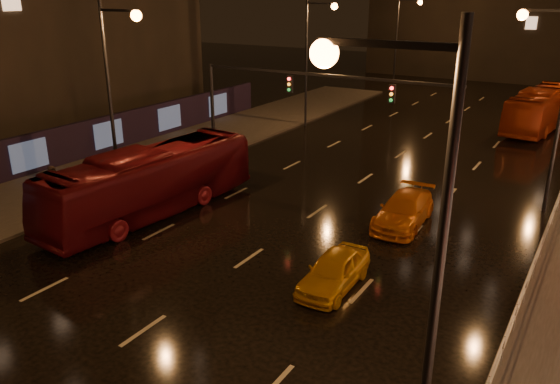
% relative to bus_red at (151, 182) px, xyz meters
% --- Properties ---
extents(ground, '(140.00, 140.00, 0.00)m').
position_rel_bus_red_xyz_m(ground, '(6.80, 8.45, -1.65)').
color(ground, black).
rests_on(ground, ground).
extents(sidewalk_left, '(7.00, 70.00, 0.15)m').
position_rel_bus_red_xyz_m(sidewalk_left, '(-6.70, 3.45, -1.58)').
color(sidewalk_left, '#38332D').
rests_on(sidewalk_left, ground).
extents(hoarding_left, '(0.30, 46.00, 2.50)m').
position_rel_bus_red_xyz_m(hoarding_left, '(-10.40, 0.45, -0.40)').
color(hoarding_left, black).
rests_on(hoarding_left, ground).
extents(traffic_signal, '(15.31, 0.32, 6.20)m').
position_rel_bus_red_xyz_m(traffic_signal, '(1.74, 8.45, 3.08)').
color(traffic_signal, black).
rests_on(traffic_signal, ground).
extents(streetlight_right, '(2.64, 0.50, 10.00)m').
position_rel_bus_red_xyz_m(streetlight_right, '(15.72, -9.55, 4.78)').
color(streetlight_right, black).
rests_on(streetlight_right, ground).
extents(railing_right, '(0.05, 56.00, 1.00)m').
position_rel_bus_red_xyz_m(railing_right, '(17.00, 6.45, -0.75)').
color(railing_right, '#99999E').
rests_on(railing_right, sidewalk_right).
extents(bus_red, '(3.60, 12.02, 3.30)m').
position_rel_bus_red_xyz_m(bus_red, '(0.00, 0.00, 0.00)').
color(bus_red, '#5B0D14').
rests_on(bus_red, ground).
extents(bus_curb, '(3.91, 11.84, 3.24)m').
position_rel_bus_red_xyz_m(bus_curb, '(13.57, 29.20, -0.03)').
color(bus_curb, '#9B2E0F').
rests_on(bus_curb, ground).
extents(taxi_near, '(1.71, 4.03, 1.36)m').
position_rel_bus_red_xyz_m(taxi_near, '(10.80, -1.84, -0.97)').
color(taxi_near, orange).
rests_on(taxi_near, ground).
extents(taxi_far, '(2.26, 5.00, 1.42)m').
position_rel_bus_red_xyz_m(taxi_far, '(10.98, 5.12, -0.94)').
color(taxi_far, '#CC6713').
rests_on(taxi_far, ground).
extents(pedestrian_c, '(0.66, 0.86, 1.59)m').
position_rel_bus_red_xyz_m(pedestrian_c, '(-6.08, -1.08, -0.71)').
color(pedestrian_c, black).
rests_on(pedestrian_c, sidewalk_left).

